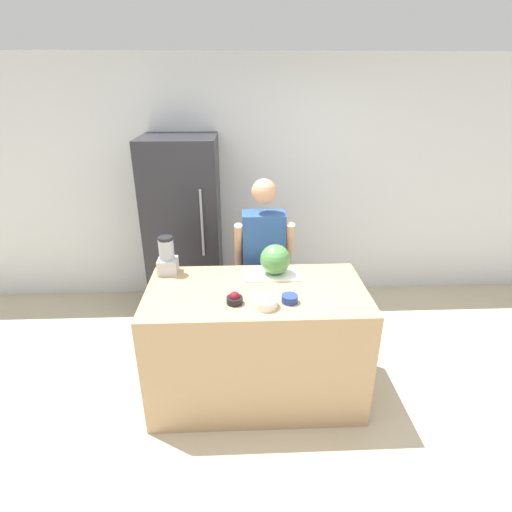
{
  "coord_description": "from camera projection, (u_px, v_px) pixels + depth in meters",
  "views": [
    {
      "loc": [
        -0.11,
        -2.14,
        2.35
      ],
      "look_at": [
        0.0,
        0.46,
        1.19
      ],
      "focal_mm": 28.0,
      "sensor_mm": 36.0,
      "label": 1
    }
  ],
  "objects": [
    {
      "name": "bowl_small_blue",
      "position": [
        290.0,
        299.0,
        2.74
      ],
      "size": [
        0.11,
        0.11,
        0.05
      ],
      "color": "navy",
      "rests_on": "counter_island"
    },
    {
      "name": "wall_back",
      "position": [
        249.0,
        184.0,
        4.36
      ],
      "size": [
        8.0,
        0.06,
        2.6
      ],
      "color": "silver",
      "rests_on": "ground_plane"
    },
    {
      "name": "refrigerator",
      "position": [
        185.0,
        229.0,
        4.12
      ],
      "size": [
        0.73,
        0.72,
        1.86
      ],
      "color": "#232328",
      "rests_on": "ground_plane"
    },
    {
      "name": "ground_plane",
      "position": [
        259.0,
        430.0,
        2.92
      ],
      "size": [
        14.0,
        14.0,
        0.0
      ],
      "primitive_type": "plane",
      "color": "beige"
    },
    {
      "name": "counter_island",
      "position": [
        256.0,
        343.0,
        3.11
      ],
      "size": [
        1.62,
        0.83,
        0.94
      ],
      "color": "tan",
      "rests_on": "ground_plane"
    },
    {
      "name": "cutting_board",
      "position": [
        272.0,
        275.0,
        3.12
      ],
      "size": [
        0.43,
        0.23,
        0.01
      ],
      "color": "white",
      "rests_on": "counter_island"
    },
    {
      "name": "person",
      "position": [
        263.0,
        266.0,
        3.55
      ],
      "size": [
        0.5,
        0.26,
        1.61
      ],
      "color": "#333338",
      "rests_on": "ground_plane"
    },
    {
      "name": "bowl_cream",
      "position": [
        265.0,
        302.0,
        2.68
      ],
      "size": [
        0.17,
        0.17,
        0.11
      ],
      "color": "white",
      "rests_on": "counter_island"
    },
    {
      "name": "bowl_cherries",
      "position": [
        235.0,
        299.0,
        2.72
      ],
      "size": [
        0.11,
        0.11,
        0.09
      ],
      "color": "black",
      "rests_on": "counter_island"
    },
    {
      "name": "watermelon",
      "position": [
        275.0,
        259.0,
        3.08
      ],
      "size": [
        0.24,
        0.24,
        0.24
      ],
      "color": "#4C8C47",
      "rests_on": "cutting_board"
    },
    {
      "name": "blender",
      "position": [
        167.0,
        257.0,
        3.11
      ],
      "size": [
        0.15,
        0.15,
        0.3
      ],
      "color": "#B7B7BC",
      "rests_on": "counter_island"
    }
  ]
}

